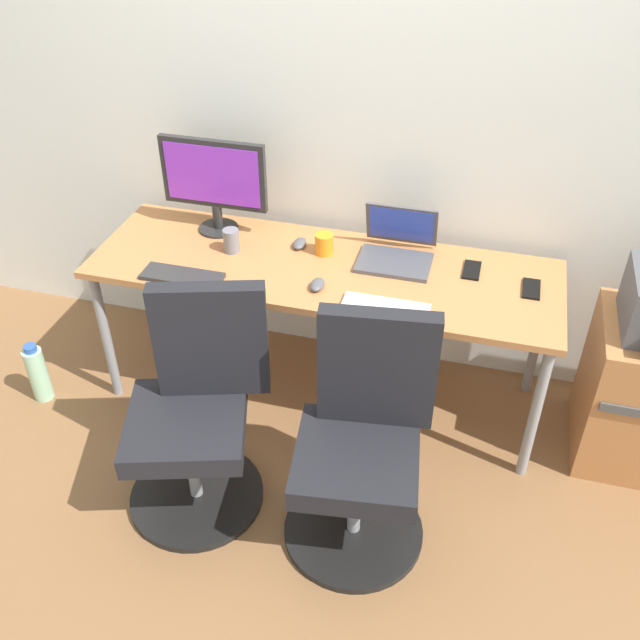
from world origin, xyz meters
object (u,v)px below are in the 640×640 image
at_px(desktop_monitor, 214,180).
at_px(open_laptop, 397,247).
at_px(water_bottle_on_floor, 38,373).
at_px(coffee_mug, 324,244).
at_px(office_chair_left, 197,414).
at_px(office_chair_right, 363,446).

bearing_deg(desktop_monitor, open_laptop, -2.04).
height_order(water_bottle_on_floor, coffee_mug, coffee_mug).
xyz_separation_m(office_chair_left, open_laptop, (0.60, 0.85, 0.34)).
relative_size(water_bottle_on_floor, coffee_mug, 3.37).
bearing_deg(open_laptop, water_bottle_on_floor, -160.96).
relative_size(water_bottle_on_floor, open_laptop, 1.00).
relative_size(office_chair_left, office_chair_right, 1.00).
height_order(open_laptop, coffee_mug, open_laptop).
relative_size(office_chair_left, coffee_mug, 10.22).
relative_size(office_chair_left, desktop_monitor, 1.96).
height_order(office_chair_right, desktop_monitor, desktop_monitor).
xyz_separation_m(office_chair_left, water_bottle_on_floor, (-0.96, 0.31, -0.28)).
height_order(office_chair_right, coffee_mug, office_chair_right).
bearing_deg(coffee_mug, office_chair_left, -109.49).
height_order(desktop_monitor, open_laptop, desktop_monitor).
bearing_deg(coffee_mug, open_laptop, 8.06).
distance_m(office_chair_right, water_bottle_on_floor, 1.66).
relative_size(office_chair_right, open_laptop, 3.03).
distance_m(water_bottle_on_floor, coffee_mug, 1.48).
xyz_separation_m(water_bottle_on_floor, desktop_monitor, (0.73, 0.57, 0.81)).
xyz_separation_m(office_chair_right, desktop_monitor, (-0.88, 0.88, 0.54)).
bearing_deg(coffee_mug, water_bottle_on_floor, -158.40).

